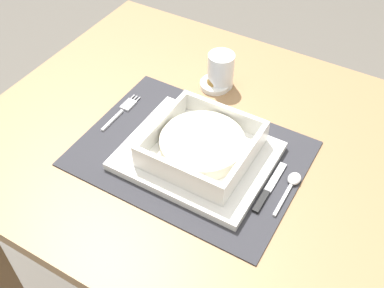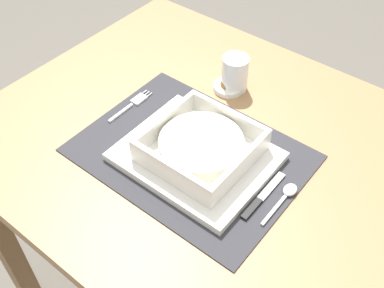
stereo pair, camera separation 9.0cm
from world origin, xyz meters
TOP-DOWN VIEW (x-y plane):
  - dining_table at (0.00, 0.00)m, footprint 0.93×0.76m
  - placemat at (0.00, -0.05)m, footprint 0.44×0.32m
  - serving_plate at (0.02, -0.06)m, footprint 0.28×0.23m
  - porridge_bowl at (0.03, -0.06)m, footprint 0.19×0.19m
  - fork at (-0.19, -0.02)m, footprint 0.02×0.13m
  - spoon at (0.20, -0.03)m, footprint 0.02×0.11m
  - butter_knife at (0.17, -0.06)m, footprint 0.01×0.13m
  - drinking_glass at (-0.05, 0.17)m, footprint 0.06×0.06m
  - condiment_saucer at (-0.06, 0.16)m, footprint 0.07×0.07m

SIDE VIEW (x-z plane):
  - dining_table at x=0.00m, z-range 0.25..0.95m
  - placemat at x=0.00m, z-range 0.70..0.70m
  - fork at x=-0.19m, z-range 0.70..0.71m
  - butter_knife at x=0.17m, z-range 0.70..0.71m
  - spoon at x=0.20m, z-range 0.70..0.72m
  - condiment_saucer at x=-0.06m, z-range 0.69..0.73m
  - serving_plate at x=0.02m, z-range 0.70..0.72m
  - drinking_glass at x=-0.05m, z-range 0.70..0.78m
  - porridge_bowl at x=0.03m, z-range 0.72..0.77m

